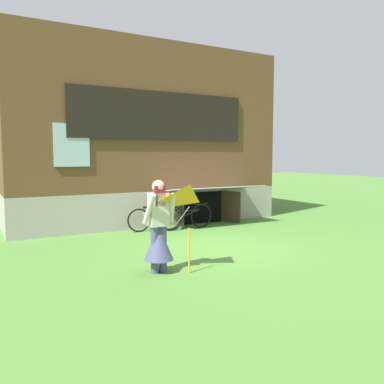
{
  "coord_description": "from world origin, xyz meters",
  "views": [
    {
      "loc": [
        -4.87,
        -7.53,
        2.08
      ],
      "look_at": [
        -0.24,
        0.74,
        1.21
      ],
      "focal_mm": 37.49,
      "sensor_mm": 36.0,
      "label": 1
    }
  ],
  "objects_px": {
    "person": "(159,234)",
    "bicycle_silver": "(155,219)",
    "kite": "(190,205)",
    "bicycle_black": "(187,216)"
  },
  "relations": [
    {
      "from": "kite",
      "to": "bicycle_black",
      "type": "xyz_separation_m",
      "value": [
        2.08,
        3.95,
        -0.89
      ]
    },
    {
      "from": "person",
      "to": "bicycle_silver",
      "type": "distance_m",
      "value": 3.96
    },
    {
      "from": "bicycle_silver",
      "to": "person",
      "type": "bearing_deg",
      "value": -103.43
    },
    {
      "from": "person",
      "to": "bicycle_silver",
      "type": "bearing_deg",
      "value": 67.99
    },
    {
      "from": "person",
      "to": "kite",
      "type": "bearing_deg",
      "value": -53.37
    },
    {
      "from": "person",
      "to": "bicycle_silver",
      "type": "xyz_separation_m",
      "value": [
        1.53,
        3.64,
        -0.36
      ]
    },
    {
      "from": "kite",
      "to": "bicycle_silver",
      "type": "relative_size",
      "value": 0.99
    },
    {
      "from": "kite",
      "to": "person",
      "type": "bearing_deg",
      "value": 125.87
    },
    {
      "from": "bicycle_silver",
      "to": "bicycle_black",
      "type": "bearing_deg",
      "value": -1.83
    },
    {
      "from": "kite",
      "to": "bicycle_black",
      "type": "distance_m",
      "value": 4.56
    }
  ]
}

